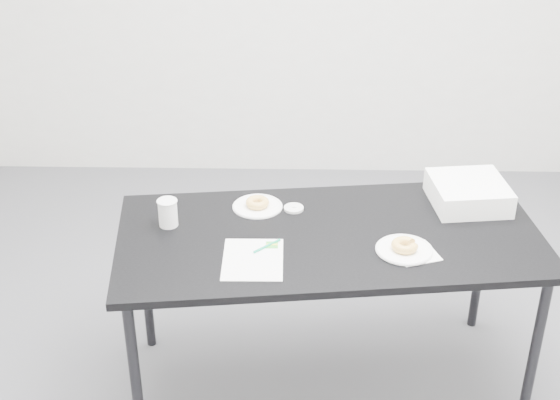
{
  "coord_description": "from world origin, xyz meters",
  "views": [
    {
      "loc": [
        0.06,
        -2.74,
        2.38
      ],
      "look_at": [
        -0.01,
        0.02,
        0.85
      ],
      "focal_mm": 50.0,
      "sensor_mm": 36.0,
      "label": 1
    }
  ],
  "objects_px": {
    "donut_near": "(405,245)",
    "plate_far": "(257,206)",
    "pen": "(267,246)",
    "table": "(329,246)",
    "plate_near": "(404,250)",
    "coffee_cup": "(168,213)",
    "bakery_box": "(468,193)",
    "donut_far": "(257,202)",
    "scorecard": "(253,259)"
  },
  "relations": [
    {
      "from": "donut_near",
      "to": "plate_far",
      "type": "xyz_separation_m",
      "value": [
        -0.58,
        0.33,
        -0.02
      ]
    },
    {
      "from": "pen",
      "to": "table",
      "type": "bearing_deg",
      "value": -19.64
    },
    {
      "from": "plate_near",
      "to": "plate_far",
      "type": "bearing_deg",
      "value": 150.31
    },
    {
      "from": "plate_far",
      "to": "coffee_cup",
      "type": "xyz_separation_m",
      "value": [
        -0.35,
        -0.16,
        0.05
      ]
    },
    {
      "from": "pen",
      "to": "plate_far",
      "type": "bearing_deg",
      "value": 55.63
    },
    {
      "from": "plate_far",
      "to": "bakery_box",
      "type": "xyz_separation_m",
      "value": [
        0.89,
        0.05,
        0.05
      ]
    },
    {
      "from": "pen",
      "to": "bakery_box",
      "type": "relative_size",
      "value": 0.44
    },
    {
      "from": "donut_near",
      "to": "bakery_box",
      "type": "xyz_separation_m",
      "value": [
        0.31,
        0.38,
        0.02
      ]
    },
    {
      "from": "pen",
      "to": "bakery_box",
      "type": "distance_m",
      "value": 0.92
    },
    {
      "from": "table",
      "to": "pen",
      "type": "relative_size",
      "value": 13.19
    },
    {
      "from": "pen",
      "to": "coffee_cup",
      "type": "xyz_separation_m",
      "value": [
        -0.4,
        0.16,
        0.05
      ]
    },
    {
      "from": "table",
      "to": "donut_far",
      "type": "xyz_separation_m",
      "value": [
        -0.3,
        0.21,
        0.08
      ]
    },
    {
      "from": "scorecard",
      "to": "bakery_box",
      "type": "bearing_deg",
      "value": 26.4
    },
    {
      "from": "table",
      "to": "donut_near",
      "type": "bearing_deg",
      "value": -30.47
    },
    {
      "from": "table",
      "to": "donut_far",
      "type": "height_order",
      "value": "donut_far"
    },
    {
      "from": "scorecard",
      "to": "donut_near",
      "type": "xyz_separation_m",
      "value": [
        0.58,
        0.07,
        0.02
      ]
    },
    {
      "from": "bakery_box",
      "to": "donut_far",
      "type": "bearing_deg",
      "value": 176.56
    },
    {
      "from": "pen",
      "to": "donut_far",
      "type": "distance_m",
      "value": 0.32
    },
    {
      "from": "scorecard",
      "to": "donut_far",
      "type": "bearing_deg",
      "value": 89.52
    },
    {
      "from": "donut_near",
      "to": "donut_far",
      "type": "xyz_separation_m",
      "value": [
        -0.58,
        0.33,
        -0.0
      ]
    },
    {
      "from": "table",
      "to": "donut_far",
      "type": "bearing_deg",
      "value": 138.49
    },
    {
      "from": "donut_far",
      "to": "scorecard",
      "type": "bearing_deg",
      "value": -89.75
    },
    {
      "from": "pen",
      "to": "bakery_box",
      "type": "bearing_deg",
      "value": -20.0
    },
    {
      "from": "plate_far",
      "to": "coffee_cup",
      "type": "height_order",
      "value": "coffee_cup"
    },
    {
      "from": "donut_far",
      "to": "bakery_box",
      "type": "distance_m",
      "value": 0.89
    },
    {
      "from": "donut_near",
      "to": "scorecard",
      "type": "bearing_deg",
      "value": -172.87
    },
    {
      "from": "table",
      "to": "donut_near",
      "type": "relative_size",
      "value": 17.03
    },
    {
      "from": "pen",
      "to": "donut_near",
      "type": "bearing_deg",
      "value": -45.3
    },
    {
      "from": "coffee_cup",
      "to": "bakery_box",
      "type": "distance_m",
      "value": 1.26
    },
    {
      "from": "donut_near",
      "to": "plate_far",
      "type": "distance_m",
      "value": 0.67
    },
    {
      "from": "plate_near",
      "to": "donut_far",
      "type": "relative_size",
      "value": 2.23
    },
    {
      "from": "donut_far",
      "to": "donut_near",
      "type": "bearing_deg",
      "value": -29.69
    },
    {
      "from": "plate_near",
      "to": "bakery_box",
      "type": "xyz_separation_m",
      "value": [
        0.31,
        0.38,
        0.04
      ]
    },
    {
      "from": "bakery_box",
      "to": "pen",
      "type": "bearing_deg",
      "value": -163.11
    },
    {
      "from": "pen",
      "to": "bakery_box",
      "type": "xyz_separation_m",
      "value": [
        0.84,
        0.37,
        0.04
      ]
    },
    {
      "from": "donut_far",
      "to": "bakery_box",
      "type": "height_order",
      "value": "bakery_box"
    },
    {
      "from": "plate_far",
      "to": "donut_near",
      "type": "bearing_deg",
      "value": -29.69
    },
    {
      "from": "pen",
      "to": "donut_near",
      "type": "xyz_separation_m",
      "value": [
        0.53,
        -0.01,
        0.02
      ]
    },
    {
      "from": "scorecard",
      "to": "bakery_box",
      "type": "distance_m",
      "value": 1.0
    },
    {
      "from": "donut_near",
      "to": "coffee_cup",
      "type": "height_order",
      "value": "coffee_cup"
    },
    {
      "from": "table",
      "to": "plate_near",
      "type": "xyz_separation_m",
      "value": [
        0.28,
        -0.12,
        0.06
      ]
    },
    {
      "from": "scorecard",
      "to": "table",
      "type": "bearing_deg",
      "value": 32.87
    },
    {
      "from": "plate_near",
      "to": "coffee_cup",
      "type": "xyz_separation_m",
      "value": [
        -0.93,
        0.17,
        0.05
      ]
    },
    {
      "from": "table",
      "to": "scorecard",
      "type": "relative_size",
      "value": 6.12
    },
    {
      "from": "donut_far",
      "to": "bakery_box",
      "type": "xyz_separation_m",
      "value": [
        0.89,
        0.05,
        0.03
      ]
    },
    {
      "from": "plate_far",
      "to": "bakery_box",
      "type": "height_order",
      "value": "bakery_box"
    },
    {
      "from": "coffee_cup",
      "to": "bakery_box",
      "type": "bearing_deg",
      "value": 9.59
    },
    {
      "from": "plate_near",
      "to": "donut_near",
      "type": "xyz_separation_m",
      "value": [
        0.0,
        0.0,
        0.02
      ]
    },
    {
      "from": "table",
      "to": "pen",
      "type": "distance_m",
      "value": 0.28
    },
    {
      "from": "plate_near",
      "to": "donut_near",
      "type": "distance_m",
      "value": 0.02
    }
  ]
}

